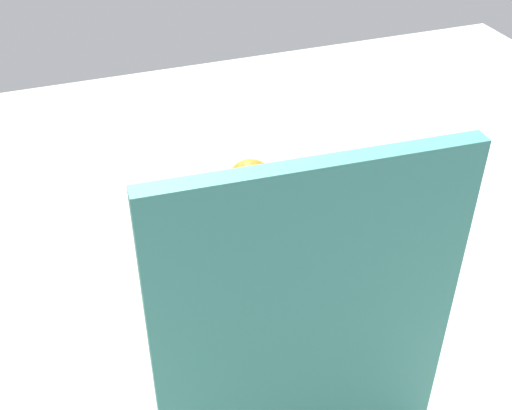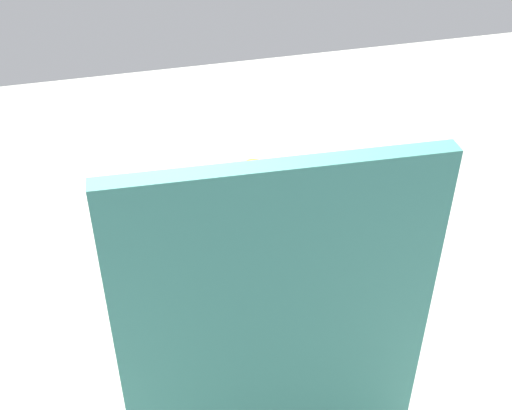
# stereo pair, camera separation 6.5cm
# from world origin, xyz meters

# --- Properties ---
(ground_plane) EXTENTS (1.80, 1.40, 0.03)m
(ground_plane) POSITION_xyz_m (0.00, 0.00, -0.01)
(ground_plane) COLOR beige
(fruit_bowl) EXTENTS (0.25, 0.25, 0.06)m
(fruit_bowl) POSITION_xyz_m (-0.03, -0.02, 0.03)
(fruit_bowl) COLOR #AEC2E5
(fruit_bowl) RESTS_ON ground_plane
(orange_front_left) EXTENTS (0.07, 0.07, 0.07)m
(orange_front_left) POSITION_xyz_m (-0.07, -0.02, 0.09)
(orange_front_left) COLOR orange
(orange_front_left) RESTS_ON fruit_bowl
(orange_front_right) EXTENTS (0.07, 0.07, 0.07)m
(orange_front_right) POSITION_xyz_m (-0.04, -0.07, 0.09)
(orange_front_right) COLOR orange
(orange_front_right) RESTS_ON fruit_bowl
(orange_center) EXTENTS (0.07, 0.07, 0.07)m
(orange_center) POSITION_xyz_m (0.02, -0.05, 0.09)
(orange_center) COLOR orange
(orange_center) RESTS_ON fruit_bowl
(orange_back_left) EXTENTS (0.07, 0.07, 0.07)m
(orange_back_left) POSITION_xyz_m (0.00, 0.03, 0.09)
(orange_back_left) COLOR orange
(orange_back_left) RESTS_ON fruit_bowl
(orange_back_right) EXTENTS (0.07, 0.07, 0.07)m
(orange_back_right) POSITION_xyz_m (-0.05, 0.06, 0.09)
(orange_back_right) COLOR orange
(orange_back_right) RESTS_ON fruit_bowl
(banana_bunch) EXTENTS (0.07, 0.18, 0.06)m
(banana_bunch) POSITION_xyz_m (-0.00, -0.01, 0.09)
(banana_bunch) COLOR yellow
(banana_bunch) RESTS_ON fruit_bowl
(cutting_board) EXTENTS (0.28, 0.03, 0.36)m
(cutting_board) POSITION_xyz_m (0.03, 0.29, 0.18)
(cutting_board) COLOR teal
(cutting_board) RESTS_ON ground_plane
(jar_lid) EXTENTS (0.06, 0.06, 0.01)m
(jar_lid) POSITION_xyz_m (-0.31, -0.14, 0.01)
(jar_lid) COLOR white
(jar_lid) RESTS_ON ground_plane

